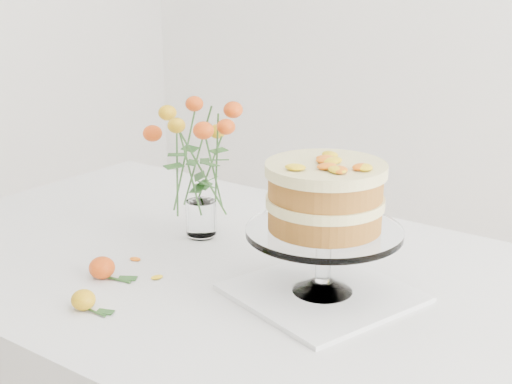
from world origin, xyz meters
TOP-DOWN VIEW (x-y plane):
  - table at (0.00, 0.00)m, footprint 1.43×0.93m
  - napkin at (0.28, -0.01)m, footprint 0.37×0.37m
  - cake_stand at (0.28, -0.01)m, footprint 0.29×0.29m
  - rose_vase at (-0.10, 0.09)m, footprint 0.24×0.24m
  - loose_rose_near at (-0.03, -0.31)m, footprint 0.08×0.04m
  - loose_rose_far at (-0.11, -0.20)m, footprint 0.09×0.05m
  - stray_petal_a at (-0.12, -0.10)m, footprint 0.03×0.02m
  - stray_petal_b at (-0.02, -0.14)m, footprint 0.03×0.02m

SIDE VIEW (x-z plane):
  - table at x=0.00m, z-range 0.30..1.05m
  - stray_petal_a at x=-0.12m, z-range 0.76..0.76m
  - stray_petal_b at x=-0.02m, z-range 0.76..0.76m
  - napkin at x=0.28m, z-range 0.76..0.77m
  - loose_rose_near at x=-0.03m, z-range 0.76..0.79m
  - loose_rose_far at x=-0.11m, z-range 0.76..0.80m
  - cake_stand at x=0.28m, z-range 0.81..1.07m
  - rose_vase at x=-0.10m, z-range 0.79..1.13m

